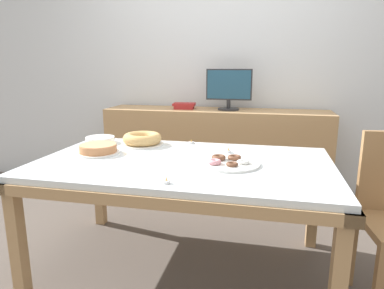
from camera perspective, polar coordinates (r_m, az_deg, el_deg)
name	(u,v)px	position (r m, az deg, el deg)	size (l,w,h in m)	color
ground_plane	(184,267)	(2.38, -1.29, -19.70)	(12.00, 12.00, 0.00)	#564C44
wall_back	(221,64)	(3.54, 4.89, 13.15)	(8.00, 0.10, 2.60)	silver
dining_table	(184,172)	(2.10, -1.38, -4.65)	(1.79, 1.07, 0.72)	silver
sideboard	(215,155)	(3.35, 3.90, -1.69)	(2.12, 0.44, 0.88)	tan
computer_monitor	(229,90)	(3.23, 6.16, 9.08)	(0.42, 0.20, 0.38)	#262628
book_stack	(184,106)	(3.32, -1.31, 6.46)	(0.22, 0.17, 0.05)	maroon
cake_chocolate_round	(98,149)	(2.31, -15.36, -0.75)	(0.27, 0.27, 0.06)	white
cake_golden_bundt	(142,139)	(2.50, -8.29, 0.86)	(0.30, 0.30, 0.09)	white
pastry_platter	(229,162)	(2.00, 6.13, -3.00)	(0.35, 0.35, 0.04)	white
plate_stack	(100,140)	(2.62, -15.04, 0.72)	(0.21, 0.21, 0.05)	white
tealight_near_front	(166,182)	(1.67, -4.30, -6.20)	(0.04, 0.04, 0.04)	silver
tealight_near_cakes	(191,142)	(2.52, -0.11, 0.35)	(0.04, 0.04, 0.04)	silver
tealight_left_edge	(228,151)	(2.27, 6.07, -1.12)	(0.04, 0.04, 0.04)	silver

